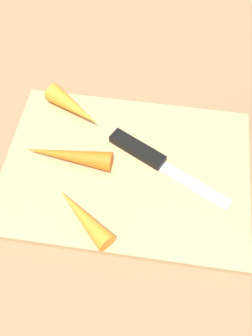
{
  "coord_description": "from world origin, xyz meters",
  "views": [
    {
      "loc": [
        0.04,
        -0.29,
        0.49
      ],
      "look_at": [
        0.0,
        0.0,
        0.01
      ],
      "focal_mm": 40.82,
      "sensor_mm": 36.0,
      "label": 1
    }
  ],
  "objects_px": {
    "cutting_board": "(126,170)",
    "carrot_shortest": "(74,107)",
    "carrot_medium": "(83,216)",
    "knife": "(145,154)",
    "carrot_longest": "(68,156)"
  },
  "relations": [
    {
      "from": "cutting_board",
      "to": "carrot_shortest",
      "type": "height_order",
      "value": "carrot_shortest"
    },
    {
      "from": "knife",
      "to": "carrot_medium",
      "type": "relative_size",
      "value": 1.83
    },
    {
      "from": "cutting_board",
      "to": "knife",
      "type": "bearing_deg",
      "value": 46.4
    },
    {
      "from": "cutting_board",
      "to": "carrot_medium",
      "type": "bearing_deg",
      "value": -115.86
    },
    {
      "from": "carrot_shortest",
      "to": "carrot_longest",
      "type": "bearing_deg",
      "value": -51.11
    },
    {
      "from": "carrot_medium",
      "to": "carrot_longest",
      "type": "bearing_deg",
      "value": -25.27
    },
    {
      "from": "knife",
      "to": "carrot_longest",
      "type": "height_order",
      "value": "carrot_longest"
    },
    {
      "from": "cutting_board",
      "to": "carrot_medium",
      "type": "distance_m",
      "value": 0.1
    },
    {
      "from": "carrot_longest",
      "to": "cutting_board",
      "type": "bearing_deg",
      "value": -178.07
    },
    {
      "from": "knife",
      "to": "carrot_medium",
      "type": "distance_m",
      "value": 0.14
    },
    {
      "from": "carrot_longest",
      "to": "carrot_shortest",
      "type": "distance_m",
      "value": 0.09
    },
    {
      "from": "knife",
      "to": "carrot_medium",
      "type": "xyz_separation_m",
      "value": [
        -0.07,
        -0.12,
        0.01
      ]
    },
    {
      "from": "carrot_medium",
      "to": "carrot_shortest",
      "type": "relative_size",
      "value": 1.03
    },
    {
      "from": "knife",
      "to": "carrot_longest",
      "type": "relative_size",
      "value": 1.45
    },
    {
      "from": "cutting_board",
      "to": "carrot_shortest",
      "type": "relative_size",
      "value": 3.63
    }
  ]
}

